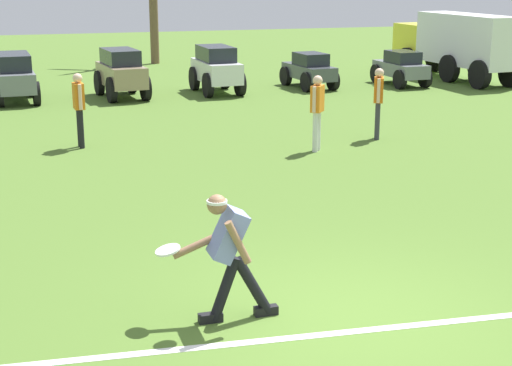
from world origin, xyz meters
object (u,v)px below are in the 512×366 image
object	(u,v)px
frisbee_thrower	(229,250)
frisbee_in_flight	(168,250)
teammate_midfield	(317,106)
parked_car_slot_f	(401,68)
box_truck	(455,43)
teammate_near_sideline	(378,97)
teammate_deep	(79,103)
parked_car_slot_e	(309,70)
parked_car_slot_d	(216,68)
parked_car_slot_c	(121,72)
parked_car_slot_b	(15,76)

from	to	relation	value
frisbee_thrower	frisbee_in_flight	bearing A→B (deg)	162.35
teammate_midfield	parked_car_slot_f	bearing A→B (deg)	53.54
teammate_midfield	box_truck	distance (m)	12.21
teammate_near_sideline	teammate_midfield	world-z (taller)	same
teammate_deep	parked_car_slot_f	xyz separation A→B (m)	(10.61, 6.38, -0.38)
teammate_near_sideline	parked_car_slot_e	xyz separation A→B (m)	(1.25, 7.67, -0.38)
teammate_near_sideline	parked_car_slot_e	distance (m)	7.78
parked_car_slot_d	parked_car_slot_e	size ratio (longest dim) A/B	1.05
frisbee_in_flight	parked_car_slot_d	xyz separation A→B (m)	(4.29, 15.32, -0.05)
parked_car_slot_e	frisbee_in_flight	bearing A→B (deg)	-115.35
parked_car_slot_f	box_truck	size ratio (longest dim) A/B	0.38
parked_car_slot_c	parked_car_slot_d	distance (m)	2.86
frisbee_thrower	parked_car_slot_b	bearing A→B (deg)	97.81
frisbee_in_flight	box_truck	bearing A→B (deg)	51.42
parked_car_slot_b	parked_car_slot_c	size ratio (longest dim) A/B	1.00
parked_car_slot_c	frisbee_in_flight	bearing A→B (deg)	-95.35
teammate_midfield	teammate_deep	size ratio (longest dim) A/B	1.00
frisbee_thrower	box_truck	world-z (taller)	box_truck
parked_car_slot_b	parked_car_slot_c	world-z (taller)	parked_car_slot_c
parked_car_slot_f	teammate_deep	bearing A→B (deg)	-149.01
frisbee_thrower	teammate_near_sideline	world-z (taller)	teammate_near_sideline
teammate_near_sideline	parked_car_slot_e	world-z (taller)	teammate_near_sideline
teammate_near_sideline	parked_car_slot_e	bearing A→B (deg)	80.75
teammate_deep	parked_car_slot_e	xyz separation A→B (m)	(7.58, 6.67, -0.38)
parked_car_slot_d	teammate_midfield	bearing A→B (deg)	-89.32
teammate_near_sideline	parked_car_slot_c	world-z (taller)	teammate_near_sideline
parked_car_slot_c	parked_car_slot_d	world-z (taller)	same
teammate_deep	teammate_near_sideline	bearing A→B (deg)	-8.94
parked_car_slot_b	parked_car_slot_e	bearing A→B (deg)	0.66
frisbee_thrower	parked_car_slot_c	size ratio (longest dim) A/B	0.57
teammate_near_sideline	parked_car_slot_f	distance (m)	8.53
parked_car_slot_c	parked_car_slot_e	distance (m)	5.92
frisbee_in_flight	teammate_deep	world-z (taller)	teammate_deep
frisbee_in_flight	box_truck	world-z (taller)	box_truck
parked_car_slot_d	parked_car_slot_b	bearing A→B (deg)	179.28
parked_car_slot_e	parked_car_slot_f	xyz separation A→B (m)	(3.03, -0.30, 0.00)
box_truck	frisbee_thrower	bearing A→B (deg)	-126.88
parked_car_slot_d	box_truck	world-z (taller)	box_truck
teammate_deep	parked_car_slot_e	bearing A→B (deg)	41.35
parked_car_slot_b	parked_car_slot_e	xyz separation A→B (m)	(8.86, 0.10, -0.16)
teammate_near_sideline	teammate_deep	xyz separation A→B (m)	(-6.33, 1.00, 0.00)
teammate_near_sideline	parked_car_slot_c	size ratio (longest dim) A/B	0.64
frisbee_thrower	parked_car_slot_f	distance (m)	18.22
parked_car_slot_c	box_truck	world-z (taller)	box_truck
teammate_midfield	box_truck	bearing A→B (deg)	46.74
frisbee_in_flight	teammate_midfield	xyz separation A→B (m)	(4.38, 7.09, 0.15)
teammate_near_sideline	parked_car_slot_f	size ratio (longest dim) A/B	0.70
teammate_midfield	box_truck	size ratio (longest dim) A/B	0.26
teammate_deep	box_truck	size ratio (longest dim) A/B	0.26
frisbee_thrower	parked_car_slot_f	xyz separation A→B (m)	(9.76, 15.39, -0.23)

